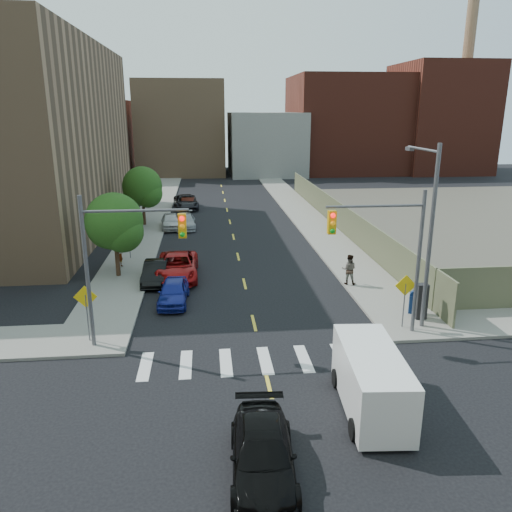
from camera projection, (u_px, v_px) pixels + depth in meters
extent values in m
plane|color=black|center=(276.00, 415.00, 17.72)|extent=(160.00, 160.00, 0.00)
cube|color=gray|center=(157.00, 205.00, 56.56)|extent=(3.50, 73.00, 0.15)
cube|color=gray|center=(292.00, 202.00, 58.06)|extent=(3.50, 73.00, 0.15)
cube|color=#70704F|center=(338.00, 215.00, 45.03)|extent=(0.12, 44.00, 2.50)
cube|color=#592319|center=(82.00, 138.00, 80.72)|extent=(14.00, 18.00, 12.00)
cube|color=#8C6B4C|center=(181.00, 128.00, 83.75)|extent=(14.00, 16.00, 15.00)
cube|color=gray|center=(265.00, 143.00, 83.91)|extent=(12.00, 16.00, 10.00)
cube|color=#592319|center=(344.00, 124.00, 86.33)|extent=(18.00, 18.00, 16.00)
cube|color=#592319|center=(439.00, 118.00, 85.69)|extent=(14.00, 16.00, 18.00)
cylinder|color=#8C6B4C|center=(464.00, 88.00, 84.67)|extent=(1.80, 1.80, 28.00)
cylinder|color=#59595E|center=(87.00, 275.00, 21.73)|extent=(0.18, 0.18, 7.00)
cylinder|color=#59595E|center=(135.00, 211.00, 21.16)|extent=(4.50, 0.12, 0.12)
cube|color=#E5A50C|center=(182.00, 226.00, 21.55)|extent=(0.35, 0.30, 1.05)
cylinder|color=#59595E|center=(418.00, 265.00, 23.19)|extent=(0.18, 0.18, 7.00)
cylinder|color=#59595E|center=(375.00, 206.00, 22.18)|extent=(4.50, 0.12, 0.12)
cube|color=#E5A50C|center=(332.00, 222.00, 22.19)|extent=(0.35, 0.30, 1.05)
cylinder|color=#59595E|center=(430.00, 241.00, 23.45)|extent=(0.20, 0.20, 9.00)
cylinder|color=#59595E|center=(423.00, 149.00, 23.92)|extent=(0.12, 3.50, 0.12)
cube|color=#59595E|center=(410.00, 149.00, 25.47)|extent=(0.25, 0.60, 0.18)
cylinder|color=#59595E|center=(88.00, 319.00, 22.83)|extent=(0.06, 0.06, 2.40)
cube|color=yellow|center=(85.00, 297.00, 22.52)|extent=(1.06, 0.04, 1.06)
cylinder|color=#59595E|center=(404.00, 307.00, 24.28)|extent=(0.06, 0.06, 2.40)
cube|color=yellow|center=(406.00, 285.00, 23.97)|extent=(1.06, 0.04, 1.06)
cylinder|color=#59595E|center=(129.00, 244.00, 35.71)|extent=(0.06, 0.06, 2.40)
cube|color=yellow|center=(128.00, 229.00, 35.40)|extent=(1.06, 0.04, 1.06)
cylinder|color=#332114|center=(117.00, 258.00, 31.84)|extent=(0.28, 0.28, 2.64)
sphere|color=#1B3F12|center=(114.00, 221.00, 31.17)|extent=(3.60, 3.60, 3.60)
sphere|color=#1B3F12|center=(122.00, 232.00, 31.10)|extent=(2.64, 2.64, 2.64)
sphere|color=#1B3F12|center=(109.00, 227.00, 31.63)|extent=(2.88, 2.88, 2.88)
cylinder|color=#332114|center=(144.00, 212.00, 46.16)|extent=(0.28, 0.28, 2.64)
sphere|color=#1B3F12|center=(142.00, 186.00, 45.49)|extent=(3.60, 3.60, 3.60)
sphere|color=#1B3F12|center=(148.00, 193.00, 45.42)|extent=(2.64, 2.64, 2.64)
sphere|color=#1B3F12|center=(139.00, 190.00, 45.95)|extent=(2.88, 2.88, 2.88)
imported|color=navy|center=(173.00, 292.00, 27.78)|extent=(1.74, 3.98, 1.34)
imported|color=black|center=(156.00, 272.00, 31.15)|extent=(1.56, 4.12, 1.34)
imported|color=#A51010|center=(177.00, 266.00, 31.92)|extent=(2.61, 5.63, 1.56)
imported|color=#9C9FA3|center=(185.00, 221.00, 45.53)|extent=(2.09, 4.60, 1.30)
imported|color=silver|center=(171.00, 221.00, 45.30)|extent=(1.98, 4.25, 1.41)
imported|color=#3B130B|center=(188.00, 204.00, 54.15)|extent=(1.64, 3.96, 1.27)
imported|color=black|center=(186.00, 202.00, 54.50)|extent=(3.01, 5.60, 1.49)
imported|color=black|center=(263.00, 453.00, 14.69)|extent=(2.19, 4.81, 1.37)
cube|color=white|center=(371.00, 380.00, 17.70)|extent=(2.29, 5.10, 2.10)
cube|color=black|center=(360.00, 348.00, 19.45)|extent=(1.85, 1.28, 0.86)
cylinder|color=black|center=(337.00, 378.00, 19.48)|extent=(0.32, 0.74, 0.73)
cylinder|color=black|center=(383.00, 378.00, 19.52)|extent=(0.32, 0.74, 0.73)
cylinder|color=black|center=(354.00, 429.00, 16.36)|extent=(0.32, 0.74, 0.73)
cylinder|color=black|center=(409.00, 429.00, 16.41)|extent=(0.32, 0.74, 0.73)
cube|color=navy|center=(414.00, 304.00, 26.11)|extent=(0.61, 0.54, 0.96)
cylinder|color=navy|center=(415.00, 295.00, 25.96)|extent=(0.54, 0.39, 0.49)
cube|color=black|center=(421.00, 301.00, 25.32)|extent=(0.57, 0.47, 1.85)
imported|color=gray|center=(120.00, 255.00, 33.70)|extent=(0.63, 0.73, 1.71)
imported|color=gray|center=(349.00, 269.00, 30.33)|extent=(1.10, 0.98, 1.87)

